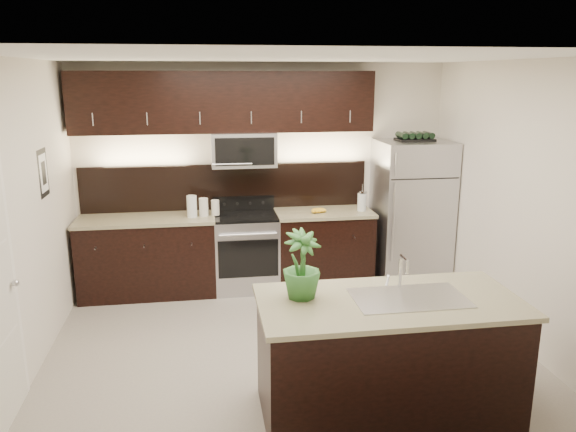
# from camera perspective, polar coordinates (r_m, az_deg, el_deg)

# --- Properties ---
(ground) EXTENTS (4.50, 4.50, 0.00)m
(ground) POSITION_cam_1_polar(r_m,az_deg,el_deg) (5.51, -0.04, -13.52)
(ground) COLOR gray
(ground) RESTS_ON ground
(room_walls) EXTENTS (4.52, 4.02, 2.71)m
(room_walls) POSITION_cam_1_polar(r_m,az_deg,el_deg) (4.90, -1.26, 4.01)
(room_walls) COLOR beige
(room_walls) RESTS_ON ground
(counter_run) EXTENTS (3.51, 0.65, 0.94)m
(counter_run) POSITION_cam_1_polar(r_m,az_deg,el_deg) (6.84, -5.99, -3.67)
(counter_run) COLOR black
(counter_run) RESTS_ON ground
(upper_fixtures) EXTENTS (3.49, 0.40, 1.66)m
(upper_fixtures) POSITION_cam_1_polar(r_m,az_deg,el_deg) (6.67, -6.20, 10.50)
(upper_fixtures) COLOR black
(upper_fixtures) RESTS_ON counter_run
(island) EXTENTS (1.96, 0.96, 0.94)m
(island) POSITION_cam_1_polar(r_m,az_deg,el_deg) (4.47, 10.03, -13.89)
(island) COLOR black
(island) RESTS_ON ground
(sink_faucet) EXTENTS (0.84, 0.50, 0.28)m
(sink_faucet) POSITION_cam_1_polar(r_m,az_deg,el_deg) (4.33, 12.16, -7.93)
(sink_faucet) COLOR silver
(sink_faucet) RESTS_ON island
(refrigerator) EXTENTS (0.86, 0.78, 1.78)m
(refrigerator) POSITION_cam_1_polar(r_m,az_deg,el_deg) (7.13, 12.36, 0.32)
(refrigerator) COLOR #B2B2B7
(refrigerator) RESTS_ON ground
(wine_rack) EXTENTS (0.44, 0.27, 0.10)m
(wine_rack) POSITION_cam_1_polar(r_m,az_deg,el_deg) (6.97, 12.77, 7.85)
(wine_rack) COLOR black
(wine_rack) RESTS_ON refrigerator
(plant) EXTENTS (0.38, 0.38, 0.51)m
(plant) POSITION_cam_1_polar(r_m,az_deg,el_deg) (4.16, 1.38, -4.97)
(plant) COLOR #2D6628
(plant) RESTS_ON island
(canisters) EXTENTS (0.38, 0.16, 0.25)m
(canisters) POSITION_cam_1_polar(r_m,az_deg,el_deg) (6.65, -8.85, 0.92)
(canisters) COLOR silver
(canisters) RESTS_ON counter_run
(french_press) EXTENTS (0.11, 0.11, 0.32)m
(french_press) POSITION_cam_1_polar(r_m,az_deg,el_deg) (6.90, 7.51, 1.52)
(french_press) COLOR silver
(french_press) RESTS_ON counter_run
(bananas) EXTENTS (0.22, 0.19, 0.06)m
(bananas) POSITION_cam_1_polar(r_m,az_deg,el_deg) (6.75, 2.64, 0.55)
(bananas) COLOR gold
(bananas) RESTS_ON counter_run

